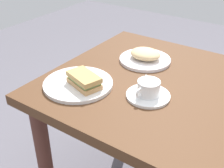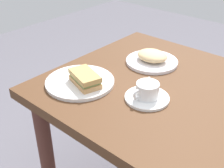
# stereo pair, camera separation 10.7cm
# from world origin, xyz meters

# --- Properties ---
(dining_table) EXTENTS (1.27, 0.81, 0.72)m
(dining_table) POSITION_xyz_m (0.00, 0.00, 0.62)
(dining_table) COLOR #4F311C
(dining_table) RESTS_ON ground_plane
(sandwich_plate) EXTENTS (0.27, 0.27, 0.01)m
(sandwich_plate) POSITION_xyz_m (-0.46, -0.20, 0.73)
(sandwich_plate) COLOR white
(sandwich_plate) RESTS_ON dining_table
(sandwich_front) EXTENTS (0.15, 0.12, 0.05)m
(sandwich_front) POSITION_xyz_m (-0.42, -0.21, 0.76)
(sandwich_front) COLOR tan
(sandwich_front) RESTS_ON sandwich_plate
(coffee_saucer) EXTENTS (0.16, 0.16, 0.01)m
(coffee_saucer) POSITION_xyz_m (-0.19, -0.12, 0.72)
(coffee_saucer) COLOR white
(coffee_saucer) RESTS_ON dining_table
(coffee_cup) EXTENTS (0.08, 0.11, 0.06)m
(coffee_cup) POSITION_xyz_m (-0.19, -0.12, 0.76)
(coffee_cup) COLOR white
(coffee_cup) RESTS_ON coffee_saucer
(spoon) EXTENTS (0.06, 0.09, 0.01)m
(spoon) POSITION_xyz_m (-0.23, -0.05, 0.73)
(spoon) COLOR silver
(spoon) RESTS_ON coffee_saucer
(side_plate) EXTENTS (0.23, 0.23, 0.01)m
(side_plate) POSITION_xyz_m (-0.35, 0.14, 0.73)
(side_plate) COLOR white
(side_plate) RESTS_ON dining_table
(side_food_pile) EXTENTS (0.14, 0.12, 0.04)m
(side_food_pile) POSITION_xyz_m (-0.35, 0.14, 0.75)
(side_food_pile) COLOR #D6B47F
(side_food_pile) RESTS_ON side_plate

